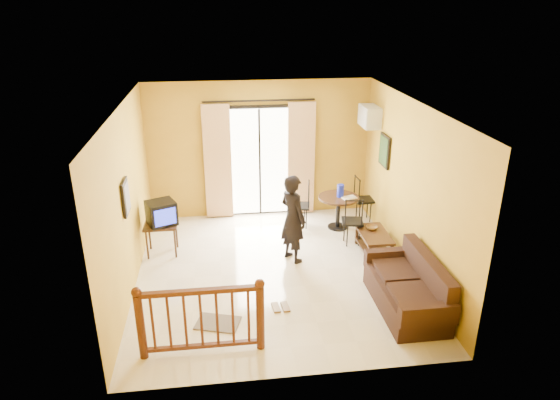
{
  "coord_description": "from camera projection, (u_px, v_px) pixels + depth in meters",
  "views": [
    {
      "loc": [
        -0.84,
        -7.24,
        4.28
      ],
      "look_at": [
        0.13,
        0.2,
        1.22
      ],
      "focal_mm": 32.0,
      "sensor_mm": 36.0,
      "label": 1
    }
  ],
  "objects": [
    {
      "name": "doormat",
      "position": [
        218.0,
        323.0,
        7.05
      ],
      "size": [
        0.69,
        0.56,
        0.02
      ],
      "primitive_type": "cube",
      "rotation": [
        0.0,
        0.0,
        -0.3
      ],
      "color": "#62584E",
      "rests_on": "ground"
    },
    {
      "name": "dining_table",
      "position": [
        338.0,
        203.0,
        9.79
      ],
      "size": [
        0.8,
        0.8,
        0.66
      ],
      "color": "black",
      "rests_on": "ground"
    },
    {
      "name": "coffee_table",
      "position": [
        374.0,
        240.0,
        8.9
      ],
      "size": [
        0.49,
        0.89,
        0.39
      ],
      "color": "black",
      "rests_on": "ground"
    },
    {
      "name": "ground",
      "position": [
        274.0,
        272.0,
        8.37
      ],
      "size": [
        5.0,
        5.0,
        0.0
      ],
      "primitive_type": "plane",
      "color": "beige",
      "rests_on": "ground"
    },
    {
      "name": "tv_table",
      "position": [
        161.0,
        228.0,
        8.81
      ],
      "size": [
        0.58,
        0.48,
        0.58
      ],
      "color": "black",
      "rests_on": "ground"
    },
    {
      "name": "serving_tray",
      "position": [
        349.0,
        198.0,
        9.66
      ],
      "size": [
        0.32,
        0.25,
        0.02
      ],
      "primitive_type": "cube",
      "rotation": [
        0.0,
        0.0,
        0.27
      ],
      "color": "silver",
      "rests_on": "dining_table"
    },
    {
      "name": "bowl",
      "position": [
        372.0,
        228.0,
        8.98
      ],
      "size": [
        0.23,
        0.23,
        0.06
      ],
      "primitive_type": "imported",
      "rotation": [
        0.0,
        0.0,
        0.17
      ],
      "color": "brown",
      "rests_on": "coffee_table"
    },
    {
      "name": "picture_left",
      "position": [
        126.0,
        197.0,
        7.33
      ],
      "size": [
        0.05,
        0.42,
        0.52
      ],
      "color": "black",
      "rests_on": "room_shell"
    },
    {
      "name": "television",
      "position": [
        161.0,
        213.0,
        8.7
      ],
      "size": [
        0.59,
        0.57,
        0.42
      ],
      "rotation": [
        0.0,
        0.0,
        0.41
      ],
      "color": "black",
      "rests_on": "tv_table"
    },
    {
      "name": "sofa",
      "position": [
        410.0,
        290.0,
        7.3
      ],
      "size": [
        0.81,
        1.72,
        0.82
      ],
      "rotation": [
        0.0,
        0.0,
        0.01
      ],
      "color": "black",
      "rests_on": "ground"
    },
    {
      "name": "botanical_print",
      "position": [
        384.0,
        151.0,
        9.2
      ],
      "size": [
        0.05,
        0.5,
        0.6
      ],
      "color": "black",
      "rests_on": "room_shell"
    },
    {
      "name": "room_shell",
      "position": [
        274.0,
        176.0,
        7.72
      ],
      "size": [
        5.0,
        5.0,
        5.0
      ],
      "color": "white",
      "rests_on": "ground"
    },
    {
      "name": "balcony_door",
      "position": [
        260.0,
        161.0,
        10.15
      ],
      "size": [
        2.25,
        0.14,
        2.46
      ],
      "color": "black",
      "rests_on": "ground"
    },
    {
      "name": "air_conditioner",
      "position": [
        369.0,
        116.0,
        9.59
      ],
      "size": [
        0.31,
        0.6,
        0.4
      ],
      "color": "silver",
      "rests_on": "room_shell"
    },
    {
      "name": "standing_person",
      "position": [
        293.0,
        219.0,
        8.49
      ],
      "size": [
        0.62,
        0.68,
        1.56
      ],
      "primitive_type": "imported",
      "rotation": [
        0.0,
        0.0,
        2.12
      ],
      "color": "black",
      "rests_on": "ground"
    },
    {
      "name": "water_jug",
      "position": [
        340.0,
        191.0,
        9.68
      ],
      "size": [
        0.14,
        0.14,
        0.25
      ],
      "primitive_type": "cylinder",
      "color": "#1421C4",
      "rests_on": "dining_table"
    },
    {
      "name": "sandals",
      "position": [
        281.0,
        307.0,
        7.4
      ],
      "size": [
        0.26,
        0.26,
        0.03
      ],
      "color": "brown",
      "rests_on": "ground"
    },
    {
      "name": "stair_balustrade",
      "position": [
        201.0,
        316.0,
        6.27
      ],
      "size": [
        1.63,
        0.13,
        1.04
      ],
      "color": "#471E0F",
      "rests_on": "ground"
    },
    {
      "name": "dining_chairs",
      "position": [
        338.0,
        229.0,
        9.9
      ],
      "size": [
        1.8,
        1.44,
        0.95
      ],
      "color": "black",
      "rests_on": "ground"
    }
  ]
}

